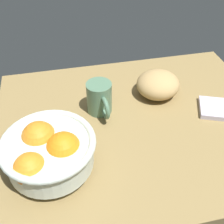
# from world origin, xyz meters

# --- Properties ---
(ground_plane) EXTENTS (0.78, 0.62, 0.03)m
(ground_plane) POSITION_xyz_m (0.00, 0.00, -0.01)
(ground_plane) COLOR olive
(fruit_bowl) EXTENTS (0.21, 0.21, 0.11)m
(fruit_bowl) POSITION_xyz_m (-0.24, -0.11, 0.06)
(fruit_bowl) COLOR silver
(fruit_bowl) RESTS_ON ground
(bread_loaf) EXTENTS (0.16, 0.16, 0.07)m
(bread_loaf) POSITION_xyz_m (0.09, 0.10, 0.04)
(bread_loaf) COLOR tan
(bread_loaf) RESTS_ON ground
(napkin_folded) EXTENTS (0.16, 0.13, 0.01)m
(napkin_folded) POSITION_xyz_m (0.25, -0.01, 0.01)
(napkin_folded) COLOR silver
(napkin_folded) RESTS_ON ground
(mug) EXTENTS (0.07, 0.11, 0.09)m
(mug) POSITION_xyz_m (-0.10, 0.06, 0.05)
(mug) COLOR #53795D
(mug) RESTS_ON ground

